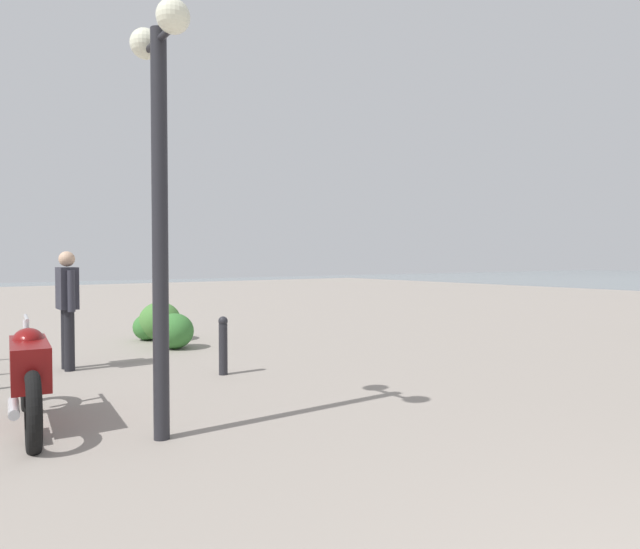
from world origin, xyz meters
TOP-DOWN VIEW (x-y plane):
  - lamppost at (5.05, 1.08)m, footprint 0.98×0.28m
  - motorcycle at (6.17, 1.97)m, footprint 2.17×0.47m
  - pedestrian at (8.81, 1.12)m, footprint 0.62×0.25m
  - bollard_mid at (7.19, -0.55)m, footprint 0.13×0.13m
  - shrub_low at (9.70, -0.81)m, footprint 0.74×0.67m
  - shrub_round at (10.99, -0.75)m, footprint 0.60×0.54m
  - shrub_wide at (10.84, -0.95)m, footprint 0.88×0.80m

SIDE VIEW (x-z plane):
  - shrub_round at x=10.99m, z-range 0.00..0.51m
  - shrub_low at x=9.70m, z-range 0.00..0.63m
  - shrub_wide at x=10.84m, z-range 0.00..0.75m
  - bollard_mid at x=7.19m, z-range 0.02..0.83m
  - motorcycle at x=6.17m, z-range -0.03..1.03m
  - pedestrian at x=8.81m, z-range 0.14..1.85m
  - lamppost at x=5.05m, z-range 0.65..4.37m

